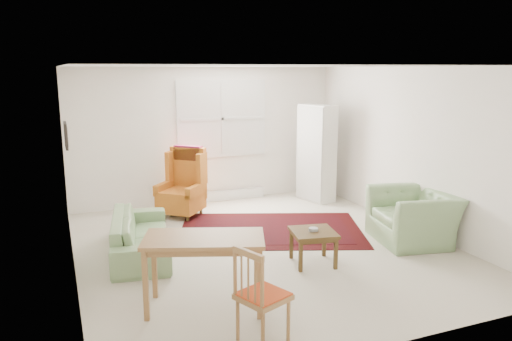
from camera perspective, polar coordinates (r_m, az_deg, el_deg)
name	(u,v)px	position (r m, az deg, el deg)	size (l,w,h in m)	color
room	(260,157)	(6.95, 0.42, 1.54)	(5.04, 5.54, 2.51)	beige
rug	(271,229)	(7.81, 1.69, -6.74)	(2.79, 1.80, 0.03)	black
sofa	(140,227)	(6.93, -13.08, -6.31)	(1.86, 0.73, 0.75)	#799B67
armchair	(413,211)	(7.56, 17.53, -4.49)	(1.15, 1.00, 0.89)	#799B67
wingback_chair	(180,182)	(8.50, -8.63, -1.35)	(0.68, 0.71, 1.17)	#BD671D
coffee_table	(313,247)	(6.51, 6.53, -8.69)	(0.54, 0.54, 0.44)	#493316
stool	(174,203)	(8.61, -9.33, -3.74)	(0.32, 0.32, 0.43)	white
cabinet	(317,153)	(9.46, 6.95, 1.99)	(0.38, 0.72, 1.81)	white
desk	(205,273)	(5.32, -5.89, -11.53)	(1.23, 0.62, 0.78)	#9B6F3E
desk_chair	(263,294)	(4.66, 0.82, -13.92)	(0.41, 0.41, 0.93)	#9B6F3E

